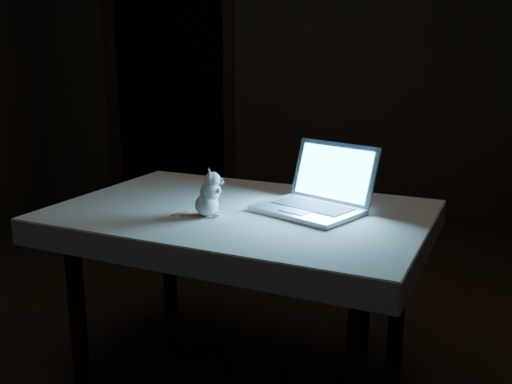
# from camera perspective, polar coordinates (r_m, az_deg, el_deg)

# --- Properties ---
(floor) EXTENTS (5.00, 5.00, 0.00)m
(floor) POSITION_cam_1_polar(r_m,az_deg,el_deg) (2.59, 1.36, -17.62)
(floor) COLOR black
(floor) RESTS_ON ground
(back_wall) EXTENTS (4.50, 0.04, 2.60)m
(back_wall) POSITION_cam_1_polar(r_m,az_deg,el_deg) (4.70, 4.78, 13.19)
(back_wall) COLOR black
(back_wall) RESTS_ON ground
(doorway) EXTENTS (1.06, 0.36, 2.13)m
(doorway) POSITION_cam_1_polar(r_m,az_deg,el_deg) (4.89, -8.48, 10.36)
(doorway) COLOR black
(doorway) RESTS_ON back_wall
(table) EXTENTS (1.56, 1.24, 0.73)m
(table) POSITION_cam_1_polar(r_m,az_deg,el_deg) (2.42, -1.46, -10.21)
(table) COLOR black
(table) RESTS_ON floor
(tablecloth) EXTENTS (1.74, 1.52, 0.10)m
(tablecloth) POSITION_cam_1_polar(r_m,az_deg,el_deg) (2.25, -1.25, -3.33)
(tablecloth) COLOR beige
(tablecloth) RESTS_ON table
(laptop) EXTENTS (0.51, 0.50, 0.26)m
(laptop) POSITION_cam_1_polar(r_m,az_deg,el_deg) (2.22, 5.21, 1.22)
(laptop) COLOR silver
(laptop) RESTS_ON tablecloth
(plush_mouse) EXTENTS (0.19, 0.19, 0.18)m
(plush_mouse) POSITION_cam_1_polar(r_m,az_deg,el_deg) (2.19, -4.97, -0.08)
(plush_mouse) COLOR silver
(plush_mouse) RESTS_ON tablecloth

